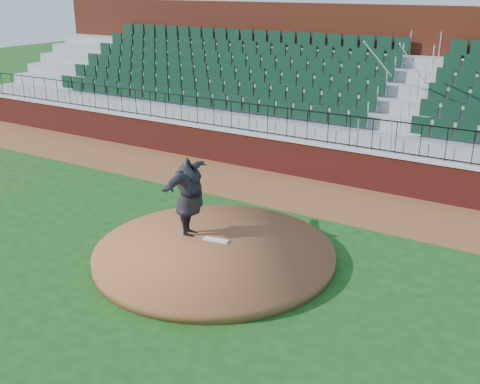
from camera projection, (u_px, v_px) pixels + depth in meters
name	position (u px, v px, depth m)	size (l,w,h in m)	color
ground	(207.00, 261.00, 13.79)	(90.00, 90.00, 0.00)	#154413
warning_track	(305.00, 194.00, 18.10)	(34.00, 3.20, 0.01)	brown
field_wall	(326.00, 163.00, 19.17)	(34.00, 0.35, 1.20)	maroon
wall_cap	(327.00, 145.00, 18.95)	(34.00, 0.45, 0.10)	#B7B7B7
wall_railing	(328.00, 128.00, 18.76)	(34.00, 0.05, 1.00)	black
seating_stands	(359.00, 100.00, 20.76)	(34.00, 5.10, 4.60)	gray
concourse_wall	(385.00, 77.00, 22.84)	(34.00, 0.50, 5.50)	maroon
pitchers_mound	(214.00, 253.00, 13.88)	(5.83, 5.83, 0.25)	brown
pitching_rubber	(216.00, 240.00, 14.27)	(0.65, 0.16, 0.04)	white
pitcher	(189.00, 197.00, 14.29)	(2.50, 0.68, 2.04)	black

